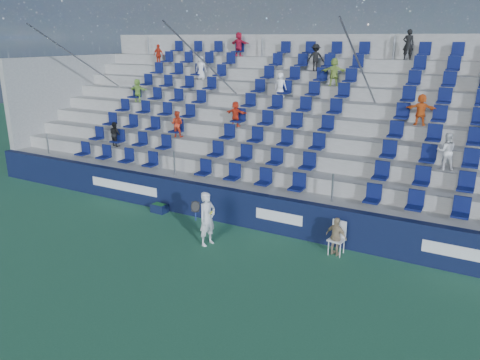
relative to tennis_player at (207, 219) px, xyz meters
The scene contains 7 objects.
ground 1.55m from the tennis_player, 85.91° to the right, with size 70.00×70.00×0.00m, color #31734E.
sponsor_wall 1.86m from the tennis_player, 87.04° to the left, with size 24.00×0.32×1.20m.
grandstand 7.06m from the tennis_player, 89.27° to the left, with size 24.00×8.17×6.63m.
tennis_player is the anchor object (origin of this frame).
line_judge_chair 3.89m from the tennis_player, 20.37° to the left, with size 0.49×0.50×0.99m.
line_judge 3.84m from the tennis_player, 18.23° to the left, with size 0.67×0.28×1.15m, color tan.
ball_bin 3.41m from the tennis_player, 154.39° to the left, with size 0.58×0.39×0.32m.
Camera 1 is at (7.15, -9.67, 6.06)m, focal length 35.00 mm.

